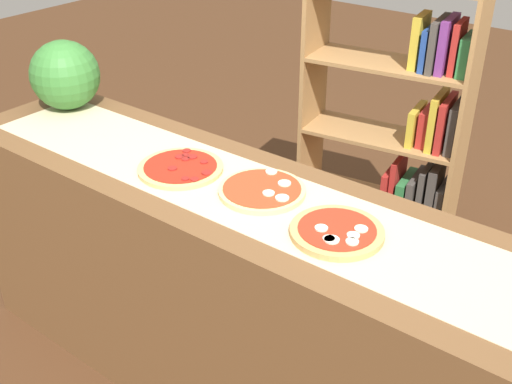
{
  "coord_description": "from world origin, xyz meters",
  "views": [
    {
      "loc": [
        1.07,
        -1.4,
        1.98
      ],
      "look_at": [
        0.0,
        0.0,
        0.96
      ],
      "focal_mm": 44.13,
      "sensor_mm": 36.0,
      "label": 1
    }
  ],
  "objects": [
    {
      "name": "pizza_pepperoni_0",
      "position": [
        -0.32,
        -0.01,
        0.95
      ],
      "size": [
        0.3,
        0.3,
        0.02
      ],
      "color": "#DBB26B",
      "rests_on": "parchment_paper"
    },
    {
      "name": "bookshelf",
      "position": [
        -0.0,
        1.14,
        0.71
      ],
      "size": [
        0.79,
        0.39,
        1.44
      ],
      "color": "#A87A47",
      "rests_on": "ground_plane"
    },
    {
      "name": "pizza_mozzarella_2",
      "position": [
        0.32,
        -0.03,
        0.95
      ],
      "size": [
        0.28,
        0.28,
        0.03
      ],
      "color": "tan",
      "rests_on": "parchment_paper"
    },
    {
      "name": "watermelon",
      "position": [
        -1.1,
        0.12,
        1.09
      ],
      "size": [
        0.29,
        0.29,
        0.29
      ],
      "primitive_type": "sphere",
      "color": "#387A33",
      "rests_on": "counter"
    },
    {
      "name": "counter",
      "position": [
        0.0,
        0.0,
        0.47
      ],
      "size": [
        2.57,
        0.58,
        0.94
      ],
      "primitive_type": "cube",
      "color": "brown",
      "rests_on": "ground_plane"
    },
    {
      "name": "parchment_paper",
      "position": [
        0.0,
        0.0,
        0.94
      ],
      "size": [
        2.33,
        0.39,
        0.0
      ],
      "primitive_type": "cube",
      "color": "beige",
      "rests_on": "counter"
    },
    {
      "name": "pizza_mozzarella_1",
      "position": [
        0.0,
        0.03,
        0.95
      ],
      "size": [
        0.29,
        0.29,
        0.02
      ],
      "color": "#E5C17F",
      "rests_on": "parchment_paper"
    }
  ]
}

